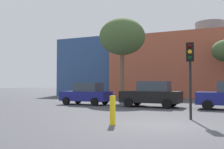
% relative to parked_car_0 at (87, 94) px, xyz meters
% --- Properties ---
extents(ground_plane, '(200.00, 200.00, 0.00)m').
position_rel_parked_car_0_xyz_m(ground_plane, '(8.62, -8.18, -0.89)').
color(ground_plane, '#47474C').
extents(building_backdrop, '(43.58, 12.32, 10.27)m').
position_rel_parked_car_0_xyz_m(building_backdrop, '(8.23, 19.61, 3.35)').
color(building_backdrop, '#B2563D').
rests_on(building_backdrop, ground_plane).
extents(parked_car_0, '(4.13, 2.03, 1.79)m').
position_rel_parked_car_0_xyz_m(parked_car_0, '(0.00, 0.00, 0.00)').
color(parked_car_0, navy).
rests_on(parked_car_0, ground_plane).
extents(parked_car_1, '(4.39, 2.15, 1.90)m').
position_rel_parked_car_0_xyz_m(parked_car_1, '(5.58, 0.00, 0.06)').
color(parked_car_1, black).
rests_on(parked_car_1, ground_plane).
extents(traffic_light_island, '(0.38, 0.38, 3.67)m').
position_rel_parked_car_0_xyz_m(traffic_light_island, '(9.25, -6.05, 1.81)').
color(traffic_light_island, black).
rests_on(traffic_light_island, ground_plane).
extents(bare_tree_0, '(4.63, 4.63, 8.36)m').
position_rel_parked_car_0_xyz_m(bare_tree_0, '(0.92, 5.51, 5.58)').
color(bare_tree_0, brown).
rests_on(bare_tree_0, ground_plane).
extents(bollard_yellow_0, '(0.24, 0.24, 1.19)m').
position_rel_parked_car_0_xyz_m(bollard_yellow_0, '(6.58, -9.10, -0.29)').
color(bollard_yellow_0, yellow).
rests_on(bollard_yellow_0, ground_plane).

